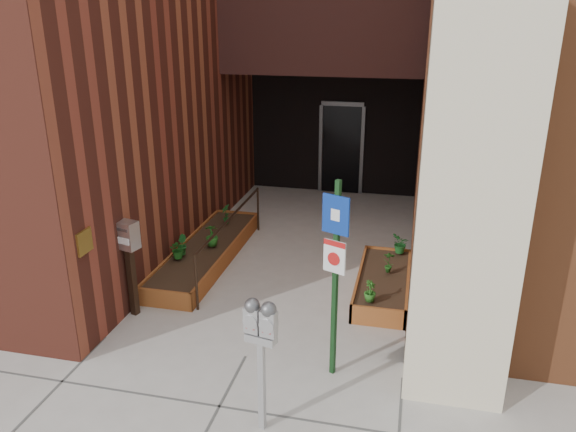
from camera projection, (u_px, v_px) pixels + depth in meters
The scene contains 14 objects.
ground at pixel (245, 356), 7.25m from camera, with size 80.00×80.00×0.00m, color #9E9991.
planter_left at pixel (207, 253), 10.00m from camera, with size 0.90×3.60×0.30m.
planter_right at pixel (383, 284), 8.87m from camera, with size 0.80×2.20×0.30m.
handrail at pixel (231, 224), 9.63m from camera, with size 0.04×3.34×0.90m.
parking_meter at pixel (261, 331), 5.61m from camera, with size 0.36×0.19×1.54m.
sign_post at pixel (335, 260), 6.40m from camera, with size 0.32×0.15×2.48m.
payment_dropbox at pixel (129, 248), 7.91m from camera, with size 0.33×0.28×1.45m.
shrub_left_a at pixel (178, 249), 9.35m from camera, with size 0.29×0.29×0.33m, color #1C601B.
shrub_left_b at pixel (182, 245), 9.49m from camera, with size 0.19×0.19×0.35m, color #18571E.
shrub_left_c at pixel (212, 235), 9.83m from camera, with size 0.22×0.22×0.39m, color #1F5F1B.
shrub_left_d at pixel (226, 214), 10.85m from camera, with size 0.21×0.21×0.39m, color #17501B.
shrub_right_a at pixel (370, 291), 7.97m from camera, with size 0.17×0.17×0.31m, color #255F1B.
shrub_right_b at pixel (389, 262), 8.84m from camera, with size 0.19×0.19×0.36m, color #1E5418.
shrub_right_c at pixel (400, 244), 9.53m from camera, with size 0.30×0.30×0.34m, color #18551E.
Camera 1 is at (1.93, -5.89, 4.21)m, focal length 35.00 mm.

